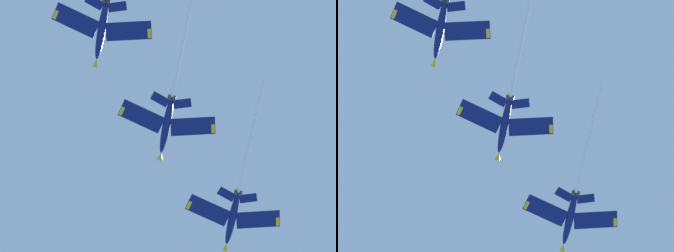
% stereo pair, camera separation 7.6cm
% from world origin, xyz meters
% --- Properties ---
extents(jet_lead, '(29.46, 26.76, 8.40)m').
position_xyz_m(jet_lead, '(-12.87, 10.16, 146.76)').
color(jet_lead, navy).
extents(jet_second, '(34.28, 30.91, 9.20)m').
position_xyz_m(jet_second, '(12.14, 8.58, 144.15)').
color(jet_second, navy).
extents(jet_third, '(28.82, 26.49, 7.53)m').
position_xyz_m(jet_third, '(34.71, 6.31, 142.14)').
color(jet_third, navy).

